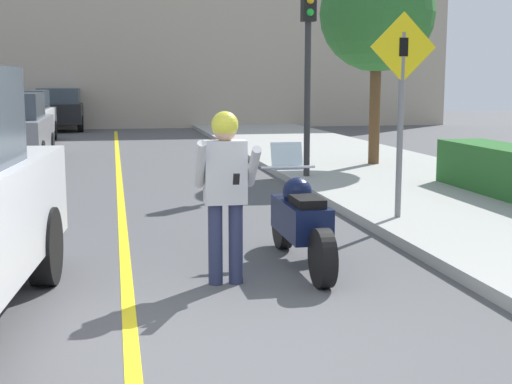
{
  "coord_description": "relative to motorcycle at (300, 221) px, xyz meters",
  "views": [
    {
      "loc": [
        -0.68,
        -4.69,
        1.96
      ],
      "look_at": [
        0.8,
        2.71,
        0.78
      ],
      "focal_mm": 50.0,
      "sensor_mm": 36.0,
      "label": 1
    }
  ],
  "objects": [
    {
      "name": "street_tree",
      "position": [
        3.76,
        7.8,
        2.9
      ],
      "size": [
        2.5,
        2.5,
        4.52
      ],
      "color": "brown",
      "rests_on": "sidewalk_curb"
    },
    {
      "name": "ground_plane",
      "position": [
        -1.24,
        -2.52,
        -0.49
      ],
      "size": [
        80.0,
        80.0,
        0.0
      ],
      "primitive_type": "plane",
      "color": "#4C4C4F"
    },
    {
      "name": "crossing_sign",
      "position": [
        1.82,
        1.72,
        1.28
      ],
      "size": [
        0.91,
        0.08,
        2.72
      ],
      "color": "slate",
      "rests_on": "sidewalk_curb"
    },
    {
      "name": "parked_car_white",
      "position": [
        -4.75,
        16.3,
        0.37
      ],
      "size": [
        1.88,
        4.2,
        1.68
      ],
      "color": "black",
      "rests_on": "ground"
    },
    {
      "name": "building_backdrop",
      "position": [
        -1.24,
        23.48,
        3.5
      ],
      "size": [
        28.0,
        1.2,
        7.97
      ],
      "color": "#B2A38E",
      "rests_on": "ground"
    },
    {
      "name": "traffic_light",
      "position": [
        1.73,
        6.05,
        2.21
      ],
      "size": [
        0.26,
        0.3,
        3.69
      ],
      "color": "#2D2D30",
      "rests_on": "sidewalk_curb"
    },
    {
      "name": "person_biker",
      "position": [
        -0.89,
        -0.54,
        0.53
      ],
      "size": [
        0.59,
        0.46,
        1.68
      ],
      "color": "#282D4C",
      "rests_on": "ground"
    },
    {
      "name": "parked_car_grey",
      "position": [
        -4.41,
        10.71,
        0.37
      ],
      "size": [
        1.88,
        4.2,
        1.68
      ],
      "color": "black",
      "rests_on": "ground"
    },
    {
      "name": "parked_car_black",
      "position": [
        -4.01,
        22.62,
        0.37
      ],
      "size": [
        1.88,
        4.2,
        1.68
      ],
      "color": "black",
      "rests_on": "ground"
    },
    {
      "name": "motorcycle",
      "position": [
        0.0,
        0.0,
        0.0
      ],
      "size": [
        0.62,
        2.22,
        1.27
      ],
      "color": "black",
      "rests_on": "ground"
    },
    {
      "name": "road_center_line",
      "position": [
        -1.84,
        3.48,
        -0.49
      ],
      "size": [
        0.12,
        36.0,
        0.01
      ],
      "color": "yellow",
      "rests_on": "ground"
    }
  ]
}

